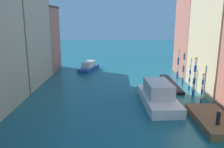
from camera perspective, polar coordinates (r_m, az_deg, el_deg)
The scene contains 14 objects.
ground_plane at distance 38.06m, azimuth 0.84°, elevation -1.96°, with size 154.00×154.00×0.00m, color #196070.
building_left_2 at distance 39.02m, azimuth -22.45°, elevation 13.62°, with size 6.95×11.95×21.77m.
building_left_3 at distance 48.17m, azimuth -17.57°, elevation 8.24°, with size 6.95×7.22×12.47m.
building_right_3 at distance 44.56m, azimuth 21.18°, elevation 13.69°, with size 6.95×8.70×21.92m.
waterfront_dock at distance 25.41m, azimuth 23.60°, elevation -10.31°, with size 3.45×7.26×0.76m.
person_on_dock at distance 23.39m, azimuth 24.67°, elevation -9.70°, with size 0.36×0.36×1.44m.
mooring_pole_0 at distance 30.10m, azimuth 21.30°, elevation -3.21°, with size 0.28×0.28×3.86m.
mooring_pole_1 at distance 32.55m, azimuth 19.64°, elevation -0.48°, with size 0.39×0.39×5.33m.
mooring_pole_2 at distance 35.38m, azimuth 18.55°, elevation -0.65°, with size 0.27×0.27×3.77m.
mooring_pole_3 at distance 38.03m, azimuth 17.16°, elevation 1.45°, with size 0.29×0.29×5.11m.
mooring_pole_4 at distance 41.46m, azimuth 15.92°, elevation 2.51°, with size 0.32×0.32×5.11m.
vaporetto_white at distance 28.80m, azimuth 11.22°, elevation -5.15°, with size 4.13×9.86×2.76m.
gondola_black at distance 37.55m, azimuth 14.21°, elevation -2.27°, with size 1.47×10.26×0.42m.
motorboat_0 at distance 46.92m, azimuth -5.73°, elevation 1.82°, with size 3.81×6.87×1.76m.
Camera 1 is at (-0.20, -12.18, 10.16)m, focal length 37.23 mm.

